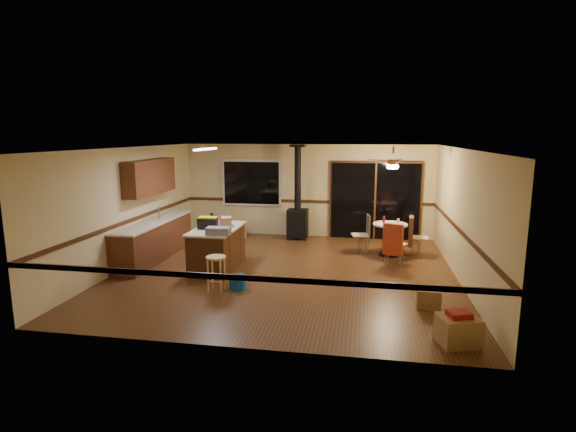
% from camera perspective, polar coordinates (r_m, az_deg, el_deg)
% --- Properties ---
extents(floor, '(7.00, 7.00, 0.00)m').
position_cam_1_polar(floor, '(9.61, -0.30, -7.08)').
color(floor, '#4F2D15').
rests_on(floor, ground).
extents(ceiling, '(7.00, 7.00, 0.00)m').
position_cam_1_polar(ceiling, '(9.17, -0.32, 8.61)').
color(ceiling, silver).
rests_on(ceiling, ground).
extents(wall_back, '(7.00, 0.00, 7.00)m').
position_cam_1_polar(wall_back, '(12.72, 2.43, 3.23)').
color(wall_back, '#CEBA82').
rests_on(wall_back, ground).
extents(wall_front, '(7.00, 0.00, 7.00)m').
position_cam_1_polar(wall_front, '(5.96, -6.19, -5.09)').
color(wall_front, '#CEBA82').
rests_on(wall_front, ground).
extents(wall_left, '(0.00, 7.00, 7.00)m').
position_cam_1_polar(wall_left, '(10.48, -19.51, 1.10)').
color(wall_left, '#CEBA82').
rests_on(wall_left, ground).
extents(wall_right, '(0.00, 7.00, 7.00)m').
position_cam_1_polar(wall_right, '(9.36, 21.30, -0.08)').
color(wall_right, '#CEBA82').
rests_on(wall_right, ground).
extents(chair_rail, '(7.00, 7.00, 0.08)m').
position_cam_1_polar(chair_rail, '(9.35, -0.31, -1.23)').
color(chair_rail, '#3E210F').
rests_on(chair_rail, ground).
extents(window, '(1.72, 0.10, 1.32)m').
position_cam_1_polar(window, '(12.95, -4.65, 4.22)').
color(window, black).
rests_on(window, ground).
extents(sliding_door, '(2.52, 0.10, 2.10)m').
position_cam_1_polar(sliding_door, '(12.61, 10.99, 1.84)').
color(sliding_door, black).
rests_on(sliding_door, ground).
extents(lower_cabinets, '(0.60, 3.00, 0.86)m').
position_cam_1_polar(lower_cabinets, '(10.94, -16.60, -3.01)').
color(lower_cabinets, '#572916').
rests_on(lower_cabinets, ground).
extents(countertop, '(0.64, 3.04, 0.04)m').
position_cam_1_polar(countertop, '(10.85, -16.72, -0.70)').
color(countertop, beige).
rests_on(countertop, lower_cabinets).
extents(upper_cabinets, '(0.35, 2.00, 0.80)m').
position_cam_1_polar(upper_cabinets, '(10.94, -17.12, 4.77)').
color(upper_cabinets, '#572916').
rests_on(upper_cabinets, ground).
extents(kitchen_island, '(0.88, 1.68, 0.90)m').
position_cam_1_polar(kitchen_island, '(9.84, -8.96, -4.04)').
color(kitchen_island, '#422310').
rests_on(kitchen_island, ground).
extents(wood_stove, '(0.55, 0.50, 2.52)m').
position_cam_1_polar(wood_stove, '(12.39, 1.23, 0.38)').
color(wood_stove, black).
rests_on(wood_stove, ground).
extents(ceiling_fan, '(0.24, 0.24, 0.55)m').
position_cam_1_polar(ceiling_fan, '(10.78, 13.17, 6.55)').
color(ceiling_fan, brown).
rests_on(ceiling_fan, ceiling).
extents(fluorescent_strip, '(0.10, 1.20, 0.04)m').
position_cam_1_polar(fluorescent_strip, '(9.93, -10.41, 8.35)').
color(fluorescent_strip, white).
rests_on(fluorescent_strip, ceiling).
extents(toolbox_grey, '(0.49, 0.29, 0.15)m').
position_cam_1_polar(toolbox_grey, '(9.08, -8.83, -1.88)').
color(toolbox_grey, slate).
rests_on(toolbox_grey, kitchen_island).
extents(toolbox_black, '(0.42, 0.24, 0.23)m').
position_cam_1_polar(toolbox_black, '(9.67, -10.15, -0.94)').
color(toolbox_black, black).
rests_on(toolbox_black, kitchen_island).
extents(toolbox_yellow_lid, '(0.40, 0.23, 0.03)m').
position_cam_1_polar(toolbox_yellow_lid, '(9.64, -10.17, -0.19)').
color(toolbox_yellow_lid, gold).
rests_on(toolbox_yellow_lid, toolbox_black).
extents(box_on_island, '(0.31, 0.36, 0.20)m').
position_cam_1_polar(box_on_island, '(9.87, -7.86, -0.71)').
color(box_on_island, '#9C7445').
rests_on(box_on_island, kitchen_island).
extents(bottle_dark, '(0.10, 0.10, 0.27)m').
position_cam_1_polar(bottle_dark, '(10.05, -9.65, -0.36)').
color(bottle_dark, black).
rests_on(bottle_dark, kitchen_island).
extents(bottle_pink, '(0.08, 0.08, 0.23)m').
position_cam_1_polar(bottle_pink, '(9.90, -8.55, -0.62)').
color(bottle_pink, '#D84C8C').
rests_on(bottle_pink, kitchen_island).
extents(bottle_white, '(0.07, 0.07, 0.16)m').
position_cam_1_polar(bottle_white, '(10.11, -9.02, -0.59)').
color(bottle_white, white).
rests_on(bottle_white, kitchen_island).
extents(bar_stool, '(0.48, 0.48, 0.67)m').
position_cam_1_polar(bar_stool, '(8.47, -9.08, -7.27)').
color(bar_stool, tan).
rests_on(bar_stool, floor).
extents(blue_bucket, '(0.37, 0.37, 0.26)m').
position_cam_1_polar(blue_bucket, '(8.60, -6.40, -8.33)').
color(blue_bucket, '#0C4FB5').
rests_on(blue_bucket, floor).
extents(dining_table, '(0.81, 0.81, 0.78)m').
position_cam_1_polar(dining_table, '(11.01, 12.81, -2.23)').
color(dining_table, black).
rests_on(dining_table, ground).
extents(glass_red, '(0.07, 0.07, 0.16)m').
position_cam_1_polar(glass_red, '(11.03, 12.07, -0.42)').
color(glass_red, '#590C14').
rests_on(glass_red, dining_table).
extents(glass_cream, '(0.07, 0.07, 0.14)m').
position_cam_1_polar(glass_cream, '(10.91, 13.83, -0.67)').
color(glass_cream, beige).
rests_on(glass_cream, dining_table).
extents(chair_left, '(0.47, 0.47, 0.51)m').
position_cam_1_polar(chair_left, '(11.10, 9.72, -1.70)').
color(chair_left, '#C2B690').
rests_on(chair_left, ground).
extents(chair_near, '(0.57, 0.59, 0.70)m').
position_cam_1_polar(chair_near, '(10.15, 13.23, -2.91)').
color(chair_near, '#C2B690').
rests_on(chair_near, ground).
extents(chair_right, '(0.50, 0.46, 0.70)m').
position_cam_1_polar(chair_right, '(11.10, 15.48, -1.88)').
color(chair_right, '#C2B690').
rests_on(chair_right, ground).
extents(box_under_window, '(0.51, 0.44, 0.36)m').
position_cam_1_polar(box_under_window, '(12.75, -6.34, -1.92)').
color(box_under_window, '#9C7445').
rests_on(box_under_window, floor).
extents(box_corner_a, '(0.63, 0.57, 0.40)m').
position_cam_1_polar(box_corner_a, '(6.84, 20.79, -13.43)').
color(box_corner_a, '#9C7445').
rests_on(box_corner_a, floor).
extents(box_corner_b, '(0.40, 0.35, 0.32)m').
position_cam_1_polar(box_corner_b, '(8.05, 17.38, -9.90)').
color(box_corner_b, '#9C7445').
rests_on(box_corner_b, floor).
extents(box_small_red, '(0.36, 0.32, 0.08)m').
position_cam_1_polar(box_small_red, '(6.75, 20.92, -11.56)').
color(box_small_red, maroon).
rests_on(box_small_red, box_corner_a).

